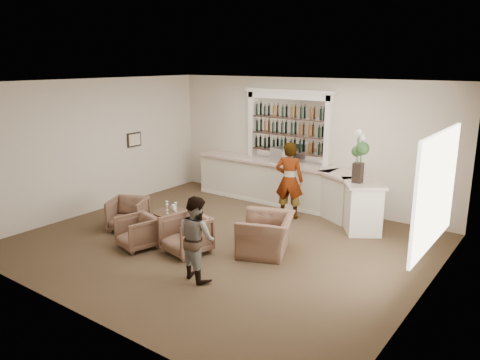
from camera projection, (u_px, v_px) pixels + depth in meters
name	position (u px, v px, depth m)	size (l,w,h in m)	color
ground	(223.00, 243.00, 9.79)	(8.00, 8.00, 0.00)	#4E3A27
room_shell	(249.00, 129.00, 9.67)	(8.04, 7.02, 3.32)	beige
bar_counter	(289.00, 186.00, 12.08)	(5.72, 1.80, 1.14)	silver
back_bar_alcove	(288.00, 127.00, 12.24)	(2.64, 0.25, 3.00)	white
cocktail_table	(171.00, 222.00, 10.31)	(0.72, 0.72, 0.50)	#492F20
sommelier	(289.00, 180.00, 11.19)	(0.68, 0.45, 1.87)	gray
guest	(196.00, 238.00, 8.06)	(0.72, 0.56, 1.49)	gray
armchair_left	(128.00, 214.00, 10.53)	(0.77, 0.79, 0.72)	brown
armchair_center	(137.00, 232.00, 9.48)	(0.71, 0.73, 0.66)	brown
armchair_right	(186.00, 235.00, 9.22)	(0.80, 0.83, 0.75)	brown
armchair_far	(266.00, 234.00, 9.24)	(1.16, 1.02, 0.76)	brown
espresso_machine	(281.00, 155.00, 12.06)	(0.46, 0.38, 0.40)	#B9BABE
flower_vase	(359.00, 153.00, 10.00)	(0.31, 0.31, 1.16)	black
wine_glass_bar_left	(276.00, 158.00, 12.15)	(0.07, 0.07, 0.21)	white
wine_glass_bar_right	(321.00, 165.00, 11.42)	(0.07, 0.07, 0.21)	white
wine_glass_tbl_a	(167.00, 206.00, 10.31)	(0.07, 0.07, 0.21)	white
wine_glass_tbl_b	(176.00, 207.00, 10.23)	(0.07, 0.07, 0.21)	white
wine_glass_tbl_c	(167.00, 209.00, 10.10)	(0.07, 0.07, 0.21)	white
napkin_holder	(174.00, 207.00, 10.35)	(0.08, 0.08, 0.12)	white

